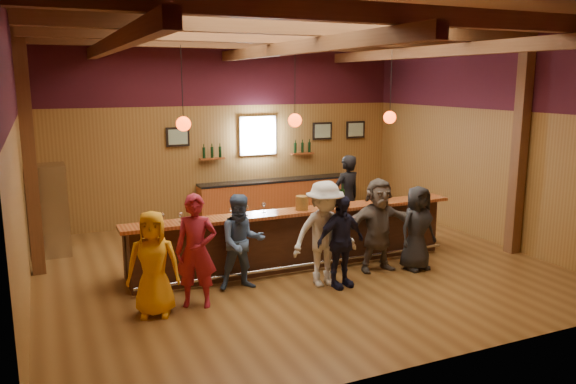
% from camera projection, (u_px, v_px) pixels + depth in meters
% --- Properties ---
extents(room, '(9.04, 9.00, 4.52)m').
position_uv_depth(room, '(294.00, 91.00, 9.88)').
color(room, brown).
rests_on(room, ground).
extents(bar_counter, '(6.30, 1.07, 1.11)m').
position_uv_depth(bar_counter, '(292.00, 237.00, 10.50)').
color(bar_counter, black).
rests_on(bar_counter, ground).
extents(back_bar_cabinet, '(4.00, 0.52, 0.95)m').
position_uv_depth(back_bar_cabinet, '(276.00, 198.00, 14.18)').
color(back_bar_cabinet, brown).
rests_on(back_bar_cabinet, ground).
extents(window, '(0.95, 0.09, 0.95)m').
position_uv_depth(window, '(258.00, 136.00, 13.91)').
color(window, silver).
rests_on(window, room).
extents(framed_pictures, '(5.35, 0.05, 0.45)m').
position_uv_depth(framed_pictures, '(290.00, 132.00, 14.24)').
color(framed_pictures, black).
rests_on(framed_pictures, room).
extents(wine_shelves, '(3.00, 0.18, 0.30)m').
position_uv_depth(wine_shelves, '(259.00, 153.00, 13.94)').
color(wine_shelves, brown).
rests_on(wine_shelves, room).
extents(pendant_lights, '(4.24, 0.24, 1.37)m').
position_uv_depth(pendant_lights, '(295.00, 120.00, 9.93)').
color(pendant_lights, black).
rests_on(pendant_lights, room).
extents(stainless_fridge, '(0.70, 0.70, 1.80)m').
position_uv_depth(stainless_fridge, '(49.00, 210.00, 10.98)').
color(stainless_fridge, silver).
rests_on(stainless_fridge, ground).
extents(customer_orange, '(0.88, 0.70, 1.57)m').
position_uv_depth(customer_orange, '(153.00, 264.00, 8.13)').
color(customer_orange, orange).
rests_on(customer_orange, ground).
extents(customer_redvest, '(0.75, 0.64, 1.74)m').
position_uv_depth(customer_redvest, '(196.00, 251.00, 8.45)').
color(customer_redvest, maroon).
rests_on(customer_redvest, ground).
extents(customer_denim, '(0.83, 0.68, 1.59)m').
position_uv_depth(customer_denim, '(242.00, 242.00, 9.17)').
color(customer_denim, '#425C84').
rests_on(customer_denim, ground).
extents(customer_white, '(1.16, 0.68, 1.78)m').
position_uv_depth(customer_white, '(324.00, 234.00, 9.32)').
color(customer_white, silver).
rests_on(customer_white, ground).
extents(customer_navy, '(0.96, 0.50, 1.56)m').
position_uv_depth(customer_navy, '(341.00, 242.00, 9.27)').
color(customer_navy, '#191A33').
rests_on(customer_navy, ground).
extents(customer_brown, '(1.60, 0.59, 1.70)m').
position_uv_depth(customer_brown, '(378.00, 225.00, 10.06)').
color(customer_brown, '#5A5048').
rests_on(customer_brown, ground).
extents(customer_dark, '(0.80, 0.56, 1.55)m').
position_uv_depth(customer_dark, '(417.00, 228.00, 10.14)').
color(customer_dark, black).
rests_on(customer_dark, ground).
extents(bartender, '(0.75, 0.58, 1.85)m').
position_uv_depth(bartender, '(347.00, 198.00, 12.04)').
color(bartender, black).
rests_on(bartender, ground).
extents(ice_bucket, '(0.23, 0.23, 0.25)m').
position_uv_depth(ice_bucket, '(302.00, 203.00, 10.06)').
color(ice_bucket, brown).
rests_on(ice_bucket, bar_counter).
extents(bottle_a, '(0.07, 0.07, 0.31)m').
position_uv_depth(bottle_a, '(323.00, 200.00, 10.31)').
color(bottle_a, black).
rests_on(bottle_a, bar_counter).
extents(bottle_b, '(0.08, 0.08, 0.37)m').
position_uv_depth(bottle_b, '(342.00, 196.00, 10.59)').
color(bottle_b, black).
rests_on(bottle_b, bar_counter).
extents(glass_a, '(0.09, 0.09, 0.20)m').
position_uv_depth(glass_a, '(162.00, 216.00, 9.01)').
color(glass_a, silver).
rests_on(glass_a, bar_counter).
extents(glass_b, '(0.07, 0.07, 0.16)m').
position_uv_depth(glass_b, '(181.00, 215.00, 9.20)').
color(glass_b, silver).
rests_on(glass_b, bar_counter).
extents(glass_c, '(0.07, 0.07, 0.17)m').
position_uv_depth(glass_c, '(231.00, 210.00, 9.52)').
color(glass_c, silver).
rests_on(glass_c, bar_counter).
extents(glass_d, '(0.09, 0.09, 0.19)m').
position_uv_depth(glass_d, '(246.00, 208.00, 9.64)').
color(glass_d, silver).
rests_on(glass_d, bar_counter).
extents(glass_e, '(0.08, 0.08, 0.18)m').
position_uv_depth(glass_e, '(264.00, 205.00, 9.87)').
color(glass_e, silver).
rests_on(glass_e, bar_counter).
extents(glass_f, '(0.09, 0.09, 0.20)m').
position_uv_depth(glass_f, '(335.00, 199.00, 10.34)').
color(glass_f, silver).
rests_on(glass_f, bar_counter).
extents(glass_g, '(0.07, 0.07, 0.16)m').
position_uv_depth(glass_g, '(373.00, 195.00, 10.78)').
color(glass_g, silver).
rests_on(glass_g, bar_counter).
extents(glass_h, '(0.08, 0.08, 0.18)m').
position_uv_depth(glass_h, '(387.00, 194.00, 10.89)').
color(glass_h, silver).
rests_on(glass_h, bar_counter).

